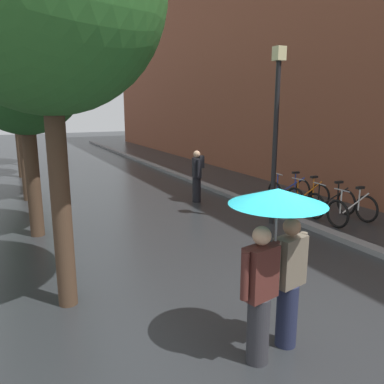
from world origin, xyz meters
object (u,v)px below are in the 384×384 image
(parked_bicycle_0, at_px, (352,210))
(parked_bicycle_1, at_px, (331,203))
(parked_bicycle_2, at_px, (308,197))
(couple_under_umbrella, at_px, (276,247))
(street_tree_1, at_px, (23,71))
(street_tree_3, at_px, (13,78))
(street_tree_4, at_px, (14,82))
(pedestrian_walking_midground, at_px, (197,175))
(street_tree_2, at_px, (17,69))
(parked_bicycle_3, at_px, (289,191))
(street_lamp_post, at_px, (276,124))

(parked_bicycle_0, xyz_separation_m, parked_bicycle_1, (0.07, 0.77, 0.00))
(parked_bicycle_2, relative_size, couple_under_umbrella, 0.56)
(street_tree_1, bearing_deg, street_tree_3, 88.88)
(street_tree_3, relative_size, parked_bicycle_0, 4.94)
(street_tree_1, distance_m, street_tree_4, 11.80)
(couple_under_umbrella, bearing_deg, pedestrian_walking_midground, 69.70)
(parked_bicycle_0, bearing_deg, street_tree_2, 137.56)
(parked_bicycle_3, bearing_deg, parked_bicycle_1, -89.67)
(street_tree_4, relative_size, street_lamp_post, 1.32)
(parked_bicycle_1, relative_size, parked_bicycle_3, 1.00)
(street_lamp_post, bearing_deg, street_tree_2, 134.51)
(parked_bicycle_2, bearing_deg, street_tree_3, 127.36)
(street_tree_3, xyz_separation_m, couple_under_umbrella, (1.95, -14.00, -2.59))
(street_tree_2, xyz_separation_m, parked_bicycle_2, (7.05, -4.80, -3.57))
(street_tree_1, xyz_separation_m, street_tree_2, (0.08, 3.77, 0.32))
(couple_under_umbrella, bearing_deg, parked_bicycle_3, 48.41)
(street_tree_1, distance_m, street_lamp_post, 5.75)
(parked_bicycle_3, xyz_separation_m, couple_under_umbrella, (-5.05, -5.69, 0.98))
(street_tree_3, bearing_deg, street_tree_1, -91.12)
(parked_bicycle_1, bearing_deg, parked_bicycle_0, -95.25)
(parked_bicycle_3, bearing_deg, street_tree_3, 130.12)
(street_tree_3, height_order, parked_bicycle_3, street_tree_3)
(pedestrian_walking_midground, bearing_deg, street_tree_4, 112.50)
(street_lamp_post, bearing_deg, street_tree_1, 163.19)
(street_tree_3, bearing_deg, parked_bicycle_0, -57.16)
(parked_bicycle_0, distance_m, couple_under_umbrella, 6.03)
(street_tree_2, bearing_deg, parked_bicycle_1, -38.55)
(street_tree_1, xyz_separation_m, street_tree_3, (0.16, 8.11, 0.32))
(street_tree_3, bearing_deg, parked_bicycle_2, -52.64)
(parked_bicycle_2, distance_m, parked_bicycle_3, 0.83)
(parked_bicycle_2, distance_m, street_lamp_post, 2.80)
(street_tree_4, height_order, parked_bicycle_1, street_tree_4)
(street_tree_2, distance_m, parked_bicycle_0, 10.15)
(parked_bicycle_0, bearing_deg, street_tree_1, 159.62)
(pedestrian_walking_midground, bearing_deg, street_tree_2, 150.88)
(parked_bicycle_2, bearing_deg, street_tree_2, 145.77)
(street_tree_4, bearing_deg, street_tree_1, -91.61)
(street_tree_3, xyz_separation_m, parked_bicycle_2, (6.98, -9.14, -3.57))
(parked_bicycle_3, bearing_deg, street_lamp_post, -140.74)
(street_tree_2, relative_size, street_tree_4, 0.99)
(parked_bicycle_1, bearing_deg, street_lamp_post, 172.29)
(street_tree_3, height_order, couple_under_umbrella, street_tree_3)
(parked_bicycle_1, distance_m, couple_under_umbrella, 6.53)
(street_tree_4, height_order, street_lamp_post, street_tree_4)
(parked_bicycle_1, relative_size, pedestrian_walking_midground, 0.71)
(street_tree_4, relative_size, couple_under_umbrella, 2.76)
(street_tree_3, xyz_separation_m, street_lamp_post, (5.24, -9.75, -1.46))
(street_tree_4, xyz_separation_m, pedestrian_walking_midground, (4.39, -10.60, -3.13))
(street_tree_4, distance_m, street_lamp_post, 14.43)
(street_tree_1, xyz_separation_m, parked_bicycle_0, (7.10, -2.64, -3.25))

